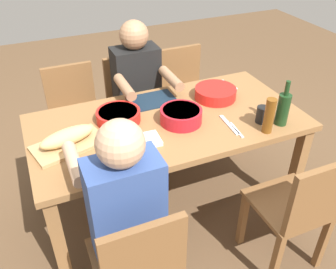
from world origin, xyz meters
The scene contains 24 objects.
ground_plane centered at (0.00, 0.00, 0.00)m, with size 8.00×8.00×0.00m, color brown.
dining_table centered at (0.00, 0.00, 0.65)m, with size 1.72×0.87×0.74m.
chair_far_left centered at (-0.47, 0.75, 0.48)m, with size 0.40×0.40×0.85m.
chair_near_right centered at (0.47, -0.75, 0.48)m, with size 0.40×0.40×0.85m.
chair_far_right centered at (0.47, 0.75, 0.48)m, with size 0.40×0.40×0.85m.
chair_near_left centered at (-0.47, -0.75, 0.48)m, with size 0.40×0.40×0.85m.
diner_near_left centered at (-0.47, -0.57, 0.70)m, with size 0.41×0.53×1.20m.
chair_far_center centered at (0.00, 0.75, 0.48)m, with size 0.40×0.40×0.85m.
diner_far_center centered at (0.00, 0.57, 0.70)m, with size 0.41×0.53×1.20m.
serving_bowl_greens centered at (-0.29, 0.11, 0.78)m, with size 0.27×0.27×0.07m.
serving_bowl_fruit centered at (0.07, -0.05, 0.79)m, with size 0.26×0.26×0.09m.
serving_bowl_pasta centered at (0.42, 0.14, 0.78)m, with size 0.29×0.29×0.08m.
cutting_board centered at (-0.63, -0.04, 0.75)m, with size 0.40×0.22×0.02m, color tan.
bread_loaf centered at (-0.63, -0.04, 0.81)m, with size 0.32×0.11×0.09m, color tan.
wine_bottle centered at (0.62, -0.31, 0.85)m, with size 0.08×0.08×0.29m.
beer_bottle centered at (0.49, -0.35, 0.85)m, with size 0.06×0.06×0.22m, color brown.
wine_glass centered at (-0.41, -0.32, 0.86)m, with size 0.08×0.08×0.17m.
cup_near_right centered at (0.53, -0.25, 0.79)m, with size 0.07×0.07×0.11m, color black.
fork_near_right centered at (0.33, -0.27, 0.74)m, with size 0.02×0.17×0.01m, color silver.
fork_far_right centered at (0.61, 0.27, 0.74)m, with size 0.02×0.17×0.01m, color silver.
cup_near_left centered at (-0.41, -0.21, 0.79)m, with size 0.07×0.07×0.10m, color gold.
placemat_far_center centered at (0.00, 0.27, 0.74)m, with size 0.32×0.23×0.01m, color #142333.
carving_knife centered at (0.32, -0.21, 0.74)m, with size 0.23×0.02×0.01m, color silver.
napkin_stack centered at (-0.20, -0.17, 0.75)m, with size 0.14×0.14×0.02m, color white.
Camera 1 is at (-0.76, -1.79, 1.95)m, focal length 38.81 mm.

